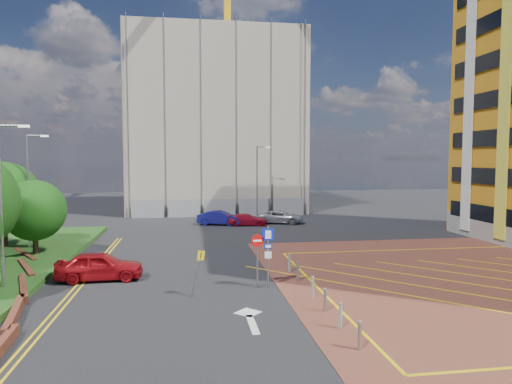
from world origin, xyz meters
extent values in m
plane|color=black|center=(0.00, 0.00, 0.00)|extent=(140.00, 140.00, 0.00)
cube|color=brown|center=(-10.60, -2.00, 0.20)|extent=(1.25, 4.56, 0.40)
cube|color=brown|center=(-11.60, 2.00, 0.20)|extent=(1.86, 4.43, 0.40)
cube|color=brown|center=(-12.80, 6.00, 0.20)|extent=(2.29, 4.27, 0.40)
cube|color=brown|center=(-14.20, 10.00, 0.20)|extent=(2.69, 4.06, 0.40)
cylinder|color=#3D2B1C|center=(-13.50, 10.00, 1.20)|extent=(0.36, 0.36, 1.80)
sphere|color=#123A0D|center=(-13.50, 10.00, 3.20)|extent=(4.00, 4.00, 4.00)
cylinder|color=#3D2B1C|center=(-16.50, 13.00, 1.40)|extent=(0.36, 0.36, 2.20)
sphere|color=#123A0D|center=(-16.50, 13.00, 3.88)|extent=(5.00, 5.00, 5.00)
cylinder|color=#9EA0A8|center=(-12.50, 2.00, 4.30)|extent=(0.16, 0.16, 8.00)
cylinder|color=#9EA0A8|center=(-11.90, 2.00, 8.18)|extent=(1.20, 0.10, 0.10)
cube|color=silver|center=(-11.30, 2.00, 8.15)|extent=(0.50, 0.15, 0.12)
cylinder|color=#9EA0A8|center=(-14.50, 12.00, 4.30)|extent=(0.16, 0.16, 8.00)
cylinder|color=#9EA0A8|center=(-13.90, 12.00, 8.18)|extent=(1.20, 0.10, 0.10)
cube|color=silver|center=(-13.30, 12.00, 8.15)|extent=(0.50, 0.15, 0.12)
cylinder|color=#9EA0A8|center=(4.00, 28.00, 4.00)|extent=(0.16, 0.16, 8.00)
cylinder|color=#9EA0A8|center=(4.60, 28.00, 7.88)|extent=(1.20, 0.10, 0.10)
cube|color=silver|center=(5.20, 28.00, 7.85)|extent=(0.50, 0.15, 0.12)
cylinder|color=#9EA0A8|center=(0.50, 1.00, 1.60)|extent=(0.10, 0.10, 3.20)
cube|color=#0A1DBE|center=(0.50, 0.97, 2.75)|extent=(0.60, 0.04, 0.60)
cube|color=white|center=(0.50, 0.94, 2.75)|extent=(0.30, 0.02, 0.42)
cube|color=#0A1DBE|center=(0.50, 0.97, 2.15)|extent=(0.40, 0.04, 0.25)
cube|color=white|center=(0.50, 0.94, 2.15)|extent=(0.28, 0.02, 0.14)
cube|color=white|center=(0.50, 0.97, 1.70)|extent=(0.35, 0.04, 0.35)
cylinder|color=#9EA0A8|center=(-0.05, 1.00, 1.35)|extent=(0.08, 0.08, 2.70)
cylinder|color=red|center=(-0.05, 0.97, 2.45)|extent=(0.64, 0.04, 0.64)
cube|color=white|center=(-0.05, 0.94, 2.45)|extent=(0.44, 0.02, 0.10)
cylinder|color=#9EA0A8|center=(-3.14, -0.04, 1.10)|extent=(0.53, 0.08, 2.17)
cube|color=yellow|center=(-2.92, -0.07, 2.00)|extent=(0.41, 0.41, 0.53)
cylinder|color=#9EA0A8|center=(2.30, -7.00, 0.47)|extent=(0.14, 0.14, 0.90)
cylinder|color=black|center=(2.30, -5.00, 0.47)|extent=(0.14, 0.14, 0.90)
cylinder|color=#9EA0A8|center=(2.30, -3.00, 0.47)|extent=(0.14, 0.14, 0.90)
cylinder|color=black|center=(2.30, -1.00, 0.47)|extent=(0.14, 0.14, 0.90)
cylinder|color=#9EA0A8|center=(2.30, 2.00, 0.47)|extent=(0.14, 0.14, 0.90)
cylinder|color=black|center=(2.30, 4.00, 0.47)|extent=(0.14, 0.14, 0.90)
cube|color=#B6AA95|center=(0.00, 40.00, 11.00)|extent=(21.20, 19.20, 22.00)
cube|color=yellow|center=(2.00, 42.00, 17.00)|extent=(0.90, 0.90, 34.00)
cube|color=gray|center=(1.00, 30.00, 1.00)|extent=(21.60, 0.06, 2.00)
imported|color=maroon|center=(-8.28, 3.78, 0.78)|extent=(4.62, 1.96, 1.56)
imported|color=navy|center=(-0.44, 23.41, 0.72)|extent=(4.63, 2.86, 1.44)
imported|color=maroon|center=(2.24, 22.70, 0.57)|extent=(4.09, 2.00, 1.15)
imported|color=#A6A7AE|center=(5.75, 23.71, 0.65)|extent=(5.15, 3.52, 1.31)
camera|label=1|loc=(-3.46, -21.55, 6.59)|focal=32.00mm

